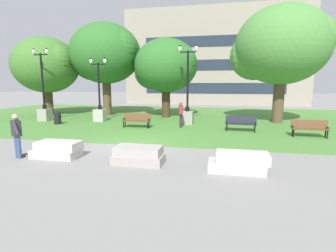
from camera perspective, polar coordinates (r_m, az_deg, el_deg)
The scene contains 20 objects.
ground_plane at distance 12.36m, azimuth -8.43°, elevation -4.14°, with size 140.00×140.00×0.00m, color gray.
grass_lawn at distance 21.86m, azimuth 0.72°, elevation 1.82°, with size 40.00×20.00×0.02m, color #4C8438.
concrete_block_center at distance 11.04m, azimuth -22.95°, elevation -4.77°, with size 1.86×0.90×0.64m.
concrete_block_left at distance 9.45m, azimuth -6.48°, elevation -6.38°, with size 1.80×0.90×0.64m.
concrete_block_right at distance 8.89m, azimuth 15.18°, elevation -7.65°, with size 1.90×0.90×0.64m.
person_skateboarder at distance 11.50m, azimuth -30.08°, elevation -1.39°, with size 0.85×0.81×1.71m.
skateboard at distance 11.88m, azimuth -27.60°, elevation -5.24°, with size 0.72×0.97×0.14m.
park_bench_near_left at distance 16.19m, azimuth 15.57°, elevation 0.74°, with size 1.83×0.63×0.90m.
park_bench_near_right at distance 15.80m, azimuth 28.43°, elevation -0.25°, with size 1.83×0.63×0.90m.
park_bench_far_left at distance 16.99m, azimuth -6.86°, elevation 1.40°, with size 1.81×0.57×0.90m.
lamp_post_center at distance 20.39m, azimuth -14.61°, elevation 3.74°, with size 1.32×0.80×4.71m.
lamp_post_right at distance 22.13m, azimuth -25.31°, elevation 3.88°, with size 1.32×0.80×5.42m.
lamp_post_left at distance 18.38m, azimuth 4.24°, elevation 3.82°, with size 1.32×0.80×5.42m.
tree_near_right at distance 20.63m, azimuth 23.32°, elevation 15.62°, with size 6.71×6.39×8.17m.
tree_far_right at distance 24.45m, azimuth -13.60°, elevation 14.89°, with size 6.46×6.15×8.02m.
tree_far_left at distance 26.05m, azimuth -25.09°, elevation 11.75°, with size 5.97×5.69×6.83m.
tree_near_left at distance 22.08m, azimuth -0.61°, elevation 12.87°, with size 5.41×5.16×6.47m.
trash_bin at distance 19.89m, azimuth -22.94°, elevation 1.77°, with size 0.49×0.49×0.96m.
person_bystander_near_lawn at distance 16.92m, azimuth 2.82°, elevation 2.94°, with size 0.34×0.89×1.71m.
building_facade_distant at distance 35.95m, azimuth 9.96°, elevation 14.72°, with size 24.19×1.03×12.70m.
Camera 1 is at (4.25, -11.26, 2.84)m, focal length 28.00 mm.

